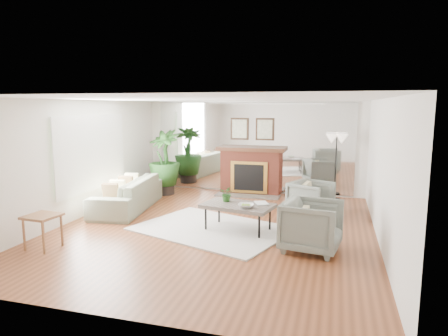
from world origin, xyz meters
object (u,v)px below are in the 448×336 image
(armchair_back, at_px, (311,198))
(potted_ficus, at_px, (164,160))
(armchair_front, at_px, (312,226))
(floor_lamp, at_px, (337,144))
(coffee_table, at_px, (238,206))
(side_table, at_px, (42,220))
(fireplace, at_px, (250,170))
(sofa, at_px, (127,194))

(armchair_back, distance_m, potted_ficus, 4.12)
(armchair_front, distance_m, floor_lamp, 3.95)
(coffee_table, relative_size, side_table, 2.48)
(side_table, bearing_deg, fireplace, 64.46)
(coffee_table, distance_m, potted_ficus, 3.75)
(sofa, xyz_separation_m, potted_ficus, (0.18, 1.69, 0.57))
(side_table, bearing_deg, coffee_table, 31.95)
(sofa, bearing_deg, armchair_back, 90.44)
(fireplace, height_order, armchair_front, fireplace)
(coffee_table, distance_m, armchair_back, 2.00)
(armchair_back, height_order, armchair_front, armchair_front)
(coffee_table, xyz_separation_m, potted_ficus, (-2.68, 2.59, 0.45))
(sofa, relative_size, armchair_back, 2.96)
(coffee_table, relative_size, armchair_back, 1.74)
(armchair_front, relative_size, potted_ficus, 0.53)
(sofa, relative_size, armchair_front, 2.63)
(armchair_back, relative_size, armchair_front, 0.89)
(coffee_table, bearing_deg, armchair_front, -25.45)
(sofa, xyz_separation_m, armchair_back, (4.12, 0.64, 0.02))
(fireplace, xyz_separation_m, armchair_back, (1.73, -1.74, -0.28))
(sofa, xyz_separation_m, side_table, (-0.05, -2.72, 0.13))
(sofa, height_order, potted_ficus, potted_ficus)
(sofa, distance_m, side_table, 2.72)
(coffee_table, distance_m, armchair_front, 1.57)
(potted_ficus, distance_m, floor_lamp, 4.49)
(armchair_front, height_order, potted_ficus, potted_ficus)
(sofa, bearing_deg, floor_lamp, 107.35)
(sofa, distance_m, potted_ficus, 1.79)
(side_table, xyz_separation_m, potted_ficus, (0.23, 4.41, 0.44))
(fireplace, distance_m, sofa, 3.39)
(coffee_table, bearing_deg, fireplace, 98.06)
(fireplace, height_order, coffee_table, fireplace)
(armchair_front, bearing_deg, armchair_back, 12.76)
(fireplace, height_order, sofa, fireplace)
(sofa, bearing_deg, fireplace, 126.50)
(coffee_table, xyz_separation_m, armchair_back, (1.27, 1.55, -0.11))
(fireplace, height_order, floor_lamp, fireplace)
(sofa, height_order, armchair_front, armchair_front)
(sofa, relative_size, side_table, 4.20)
(fireplace, distance_m, armchair_front, 4.40)
(coffee_table, distance_m, side_table, 3.42)
(sofa, xyz_separation_m, floor_lamp, (4.61, 2.23, 1.07))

